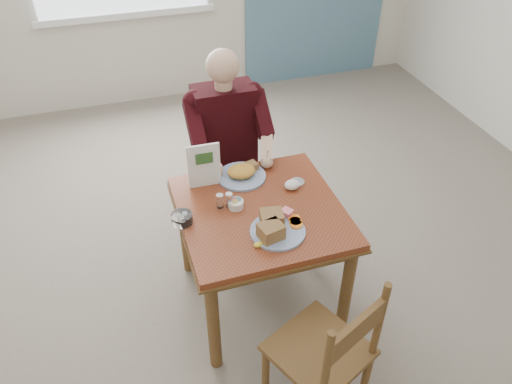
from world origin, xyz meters
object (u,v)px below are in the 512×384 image
object	(u,v)px
diner	(228,136)
far_plate	(242,173)
chair_near	(326,355)
table	(261,223)
near_plate	(275,227)
chair_far	(226,169)

from	to	relation	value
diner	far_plate	world-z (taller)	diner
chair_near	far_plate	world-z (taller)	chair_near
chair_near	far_plate	bearing A→B (deg)	94.00
table	near_plate	distance (m)	0.25
table	near_plate	bearing A→B (deg)	-86.60
near_plate	chair_near	bearing A→B (deg)	-85.03
chair_far	diner	xyz separation A→B (m)	(0.00, -0.09, 0.33)
table	near_plate	xyz separation A→B (m)	(0.01, -0.21, 0.15)
chair_far	diner	distance (m)	0.34
far_plate	table	bearing A→B (deg)	-87.46
chair_near	diner	distance (m)	1.56
chair_far	table	bearing A→B (deg)	-90.00
table	far_plate	distance (m)	0.35
chair_near	diner	world-z (taller)	diner
chair_far	far_plate	xyz separation A→B (m)	(-0.01, -0.48, 0.30)
chair_near	diner	xyz separation A→B (m)	(-0.07, 1.52, 0.33)
diner	near_plate	size ratio (longest dim) A/B	4.30
chair_far	chair_near	bearing A→B (deg)	-87.68
far_plate	near_plate	bearing A→B (deg)	-87.12
chair_near	diner	size ratio (longest dim) A/B	0.69
table	far_plate	xyz separation A→B (m)	(-0.01, 0.32, 0.14)
chair_far	far_plate	distance (m)	0.57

